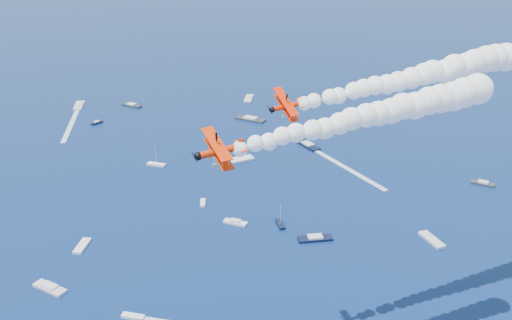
# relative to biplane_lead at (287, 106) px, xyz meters

# --- Properties ---
(biplane_lead) EXTENTS (10.65, 11.26, 7.79)m
(biplane_lead) POSITION_rel_biplane_lead_xyz_m (0.00, 0.00, 0.00)
(biplane_lead) COLOR #F52705
(biplane_trail) EXTENTS (12.72, 13.60, 8.23)m
(biplane_trail) POSITION_rel_biplane_lead_xyz_m (-8.00, -16.29, -2.46)
(biplane_trail) COLOR #EE3105
(smoke_trail_lead) EXTENTS (54.90, 52.23, 9.77)m
(smoke_trail_lead) POSITION_rel_biplane_lead_xyz_m (21.55, 15.25, 1.98)
(smoke_trail_lead) COLOR white
(smoke_trail_trail) EXTENTS (54.87, 51.65, 9.77)m
(smoke_trail_trail) POSITION_rel_biplane_lead_xyz_m (13.81, -1.41, -0.48)
(smoke_trail_trail) COLOR white
(spectator_boats) EXTENTS (242.27, 165.37, 0.70)m
(spectator_boats) POSITION_rel_biplane_lead_xyz_m (-17.55, 78.38, -53.76)
(spectator_boats) COLOR silver
(spectator_boats) RESTS_ON ground
(boat_wakes) EXTENTS (136.65, 130.61, 0.04)m
(boat_wakes) POSITION_rel_biplane_lead_xyz_m (-37.42, 68.90, -54.08)
(boat_wakes) COLOR white
(boat_wakes) RESTS_ON ground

